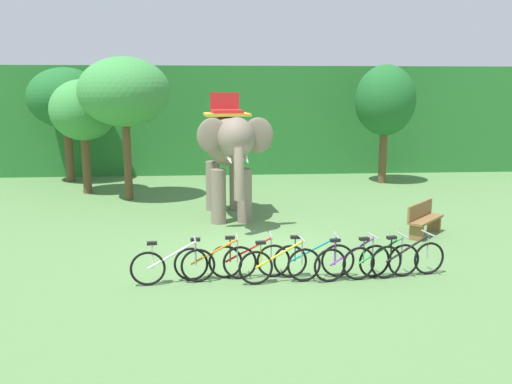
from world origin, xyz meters
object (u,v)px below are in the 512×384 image
at_px(tree_center, 124,92).
at_px(bike_red, 249,260).
at_px(tree_center_right, 66,98).
at_px(elephant, 229,146).
at_px(wooden_bench, 424,218).
at_px(tree_far_left, 83,111).
at_px(bike_orange, 215,262).
at_px(bike_yellow, 280,265).
at_px(bike_purple, 352,262).
at_px(bike_white, 173,266).
at_px(bike_black, 408,259).
at_px(tree_right, 385,101).
at_px(bike_teal, 314,260).
at_px(bike_green, 381,260).

relative_size(tree_center, bike_red, 2.91).
height_order(tree_center_right, tree_center, tree_center).
relative_size(elephant, wooden_bench, 3.08).
xyz_separation_m(tree_far_left, bike_orange, (4.81, -9.81, -2.71)).
bearing_deg(elephant, bike_yellow, -81.30).
relative_size(tree_center, bike_purple, 2.96).
bearing_deg(bike_white, bike_black, 0.80).
xyz_separation_m(elephant, bike_orange, (-0.44, -5.37, -1.82)).
relative_size(elephant, bike_orange, 2.46).
bearing_deg(elephant, bike_purple, -66.90).
bearing_deg(bike_yellow, elephant, 98.70).
bearing_deg(tree_center_right, bike_red, -61.22).
distance_m(tree_center, tree_right, 10.46).
bearing_deg(tree_center, tree_far_left, 142.24).
xyz_separation_m(tree_right, wooden_bench, (-1.44, -8.22, -2.93)).
xyz_separation_m(tree_center, wooden_bench, (8.64, -5.44, -3.29)).
relative_size(bike_orange, bike_yellow, 1.00).
xyz_separation_m(bike_teal, wooden_bench, (3.53, 3.01, 0.09)).
bearing_deg(bike_green, bike_teal, 172.94).
height_order(elephant, wooden_bench, elephant).
bearing_deg(tree_right, bike_purple, -110.23).
xyz_separation_m(bike_yellow, bike_green, (2.13, 0.13, 0.00)).
distance_m(bike_black, wooden_bench, 3.48).
relative_size(tree_right, bike_teal, 2.85).
height_order(elephant, bike_black, elephant).
bearing_deg(bike_white, tree_center, 104.35).
distance_m(bike_purple, bike_green, 0.62).
xyz_separation_m(elephant, wooden_bench, (5.15, -2.36, -1.72)).
xyz_separation_m(elephant, bike_black, (3.58, -5.47, -1.82)).
xyz_separation_m(tree_right, bike_black, (-3.01, -11.33, -3.02)).
height_order(tree_right, bike_purple, tree_right).
height_order(bike_teal, bike_purple, same).
bearing_deg(bike_black, tree_center, 129.61).
relative_size(elephant, bike_black, 2.49).
xyz_separation_m(bike_yellow, bike_teal, (0.75, 0.30, 0.00)).
xyz_separation_m(tree_center_right, bike_yellow, (7.46, -12.86, -3.12)).
bearing_deg(bike_teal, wooden_bench, 40.37).
relative_size(bike_white, bike_black, 1.01).
distance_m(bike_teal, bike_black, 1.97).
bearing_deg(bike_black, bike_white, -179.20).
bearing_deg(bike_purple, tree_right, 69.77).
relative_size(tree_center_right, elephant, 1.14).
distance_m(tree_right, bike_orange, 13.58).
distance_m(bike_yellow, bike_green, 2.13).
height_order(tree_center_right, wooden_bench, tree_center_right).
bearing_deg(bike_green, bike_red, 174.91).
bearing_deg(bike_white, bike_green, 0.03).
distance_m(bike_purple, bike_black, 1.21).
distance_m(tree_right, bike_red, 13.17).
xyz_separation_m(tree_far_left, tree_center, (1.75, -1.36, 0.68)).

